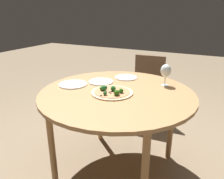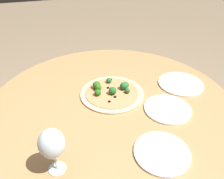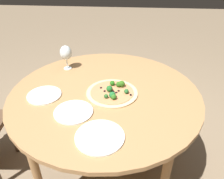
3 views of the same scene
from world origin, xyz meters
The scene contains 6 objects.
dining_table centered at (0.00, 0.00, 0.68)m, with size 1.22×1.22×0.75m.
pizza centered at (0.02, 0.05, 0.76)m, with size 0.33×0.33×0.06m.
wine_glass centered at (-0.30, -0.32, 0.88)m, with size 0.09×0.09×0.18m.
plate_near centered at (0.23, -0.15, 0.76)m, with size 0.22×0.22×0.01m.
plate_far centered at (0.08, -0.37, 0.76)m, with size 0.21×0.21×0.01m.
plate_side centered at (0.41, 0.02, 0.76)m, with size 0.24×0.24×0.01m.
Camera 2 is at (-0.26, -0.83, 1.41)m, focal length 35.00 mm.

